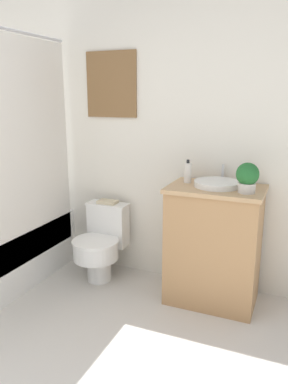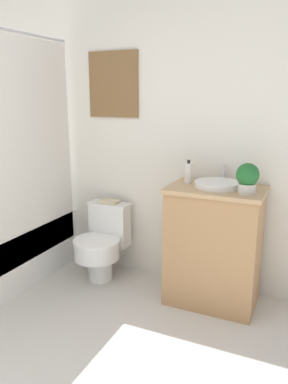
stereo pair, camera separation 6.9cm
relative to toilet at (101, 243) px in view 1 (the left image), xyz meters
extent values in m
cube|color=silver|center=(0.15, 0.28, 0.93)|extent=(3.30, 0.05, 2.50)
cube|color=brown|center=(0.00, 0.24, 1.30)|extent=(0.45, 0.02, 0.53)
cube|color=silver|center=(0.00, 0.24, 1.30)|extent=(0.42, 0.01, 0.50)
cube|color=silver|center=(-0.44, -0.53, 0.78)|extent=(0.01, 1.45, 1.70)
cylinder|color=white|center=(0.00, -0.05, -0.21)|extent=(0.20, 0.20, 0.22)
cylinder|color=white|center=(0.00, -0.09, -0.03)|extent=(0.38, 0.38, 0.14)
cylinder|color=white|center=(0.00, -0.09, 0.05)|extent=(0.39, 0.39, 0.02)
cube|color=white|center=(0.00, 0.13, 0.12)|extent=(0.34, 0.15, 0.36)
cube|color=white|center=(0.00, 0.13, 0.30)|extent=(0.36, 0.16, 0.02)
cube|color=#AD7F51|center=(0.96, 0.01, 0.11)|extent=(0.65, 0.44, 0.87)
cube|color=tan|center=(0.96, 0.01, 0.56)|extent=(0.68, 0.47, 0.03)
cylinder|color=white|center=(0.96, 0.03, 0.59)|extent=(0.33, 0.33, 0.04)
cylinder|color=silver|center=(0.96, 0.22, 0.64)|extent=(0.02, 0.02, 0.13)
cylinder|color=silver|center=(0.72, 0.07, 0.65)|extent=(0.06, 0.06, 0.15)
cylinder|color=black|center=(0.72, 0.07, 0.74)|extent=(0.02, 0.02, 0.02)
cylinder|color=beige|center=(1.18, -0.07, 0.61)|extent=(0.12, 0.12, 0.07)
sphere|color=#23662D|center=(1.18, -0.07, 0.70)|extent=(0.15, 0.15, 0.15)
cube|color=beige|center=(0.00, 0.13, 0.32)|extent=(0.16, 0.11, 0.02)
camera|label=1|loc=(1.50, -2.59, 1.20)|focal=35.00mm
camera|label=2|loc=(1.56, -2.56, 1.20)|focal=35.00mm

